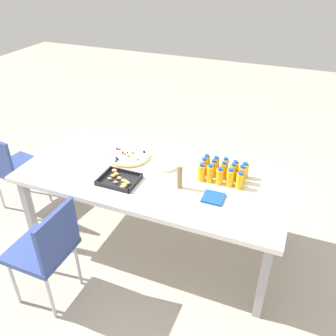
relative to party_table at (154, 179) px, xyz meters
name	(u,v)px	position (x,y,z in m)	size (l,w,h in m)	color
ground_plane	(156,241)	(0.00, 0.00, -0.67)	(12.00, 12.00, 0.00)	#B2A899
party_table	(154,179)	(0.00, 0.00, 0.00)	(2.10, 0.99, 0.72)	silver
chair_far_right	(47,247)	(0.44, 0.81, -0.16)	(0.41, 0.41, 0.83)	#33478C
chair_end	(11,165)	(1.44, 0.07, -0.16)	(0.45, 0.45, 0.83)	#33478C
juice_bottle_0	(245,171)	(-0.67, -0.21, 0.12)	(0.06, 0.06, 0.13)	#FAAE14
juice_bottle_1	(235,169)	(-0.59, -0.21, 0.12)	(0.06, 0.06, 0.13)	#FAAB14
juice_bottle_2	(225,166)	(-0.52, -0.20, 0.13)	(0.05, 0.05, 0.15)	#FAAB14
juice_bottle_3	(216,165)	(-0.44, -0.21, 0.12)	(0.05, 0.05, 0.14)	#F9AE14
juice_bottle_4	(206,163)	(-0.37, -0.20, 0.12)	(0.06, 0.06, 0.14)	#F9AB14
juice_bottle_5	(242,175)	(-0.66, -0.13, 0.13)	(0.06, 0.06, 0.15)	#F9AD14
juice_bottle_6	(233,173)	(-0.60, -0.13, 0.13)	(0.06, 0.06, 0.15)	#FAAD14
juice_bottle_7	(223,171)	(-0.52, -0.13, 0.13)	(0.06, 0.06, 0.15)	#F9AE14
juice_bottle_8	(213,169)	(-0.44, -0.13, 0.13)	(0.06, 0.06, 0.15)	#FAAB14
juice_bottle_9	(204,167)	(-0.37, -0.13, 0.13)	(0.06, 0.06, 0.15)	#F9AB14
juice_bottle_10	(240,181)	(-0.67, -0.05, 0.12)	(0.06, 0.06, 0.14)	#F9AD14
juice_bottle_11	(230,178)	(-0.59, -0.06, 0.13)	(0.06, 0.06, 0.15)	#F9AE14
juice_bottle_12	(219,176)	(-0.51, -0.05, 0.12)	(0.06, 0.06, 0.14)	#F9AD14
juice_bottle_13	(210,174)	(-0.44, -0.05, 0.13)	(0.05, 0.05, 0.15)	#FAAE14
juice_bottle_14	(201,172)	(-0.37, -0.05, 0.13)	(0.06, 0.06, 0.14)	#FAAE14
fruit_pizza	(129,156)	(0.30, -0.15, 0.07)	(0.36, 0.36, 0.05)	tan
snack_tray	(119,180)	(0.20, 0.20, 0.07)	(0.29, 0.24, 0.04)	black
plate_stack	(166,165)	(-0.05, -0.13, 0.07)	(0.21, 0.21, 0.02)	silver
napkin_stack	(213,198)	(-0.53, 0.15, 0.07)	(0.15, 0.15, 0.02)	#194CA5
cardboard_tube	(179,177)	(-0.25, 0.11, 0.15)	(0.04, 0.04, 0.19)	#9E7A56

